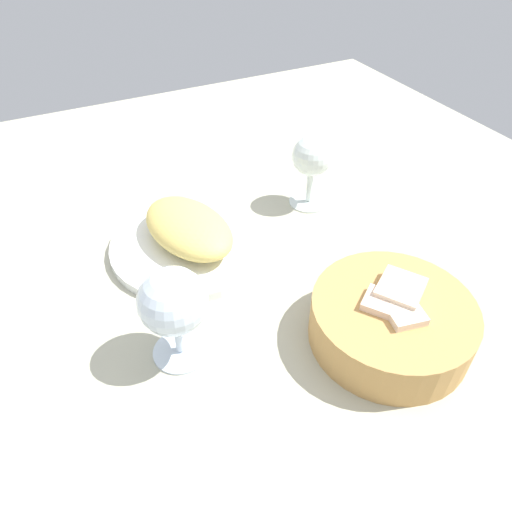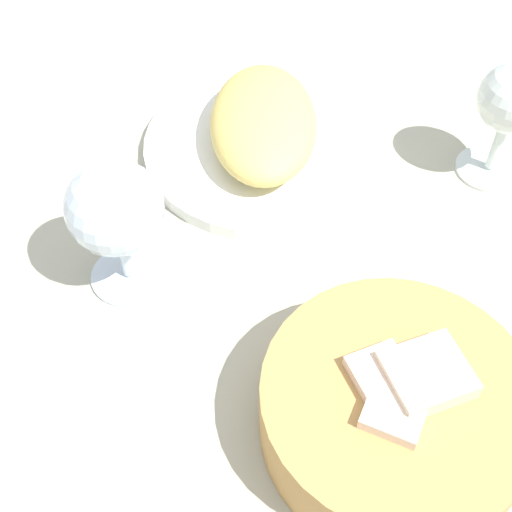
{
  "view_description": "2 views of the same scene",
  "coord_description": "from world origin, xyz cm",
  "px_view_note": "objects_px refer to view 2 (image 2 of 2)",
  "views": [
    {
      "loc": [
        44.28,
        -18.74,
        45.76
      ],
      "look_at": [
        2.97,
        1.79,
        5.8
      ],
      "focal_mm": 32.64,
      "sensor_mm": 36.0,
      "label": 1
    },
    {
      "loc": [
        42.9,
        7.87,
        49.74
      ],
      "look_at": [
        8.29,
        -0.03,
        5.29
      ],
      "focal_mm": 49.64,
      "sensor_mm": 36.0,
      "label": 2
    }
  ],
  "objects_px": {
    "wine_glass_far": "(512,105)",
    "bread_basket": "(395,409)",
    "wine_glass_near": "(115,212)",
    "plate": "(263,147)"
  },
  "relations": [
    {
      "from": "wine_glass_far",
      "to": "bread_basket",
      "type": "bearing_deg",
      "value": -12.67
    },
    {
      "from": "plate",
      "to": "wine_glass_far",
      "type": "relative_size",
      "value": 1.96
    },
    {
      "from": "plate",
      "to": "wine_glass_near",
      "type": "xyz_separation_m",
      "value": [
        0.18,
        -0.08,
        0.08
      ]
    },
    {
      "from": "bread_basket",
      "to": "wine_glass_near",
      "type": "distance_m",
      "value": 0.26
    },
    {
      "from": "plate",
      "to": "wine_glass_far",
      "type": "height_order",
      "value": "wine_glass_far"
    },
    {
      "from": "wine_glass_far",
      "to": "wine_glass_near",
      "type": "bearing_deg",
      "value": -55.97
    },
    {
      "from": "wine_glass_near",
      "to": "wine_glass_far",
      "type": "distance_m",
      "value": 0.37
    },
    {
      "from": "bread_basket",
      "to": "plate",
      "type": "bearing_deg",
      "value": -150.01
    },
    {
      "from": "plate",
      "to": "wine_glass_far",
      "type": "distance_m",
      "value": 0.24
    },
    {
      "from": "wine_glass_near",
      "to": "plate",
      "type": "bearing_deg",
      "value": 156.26
    }
  ]
}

